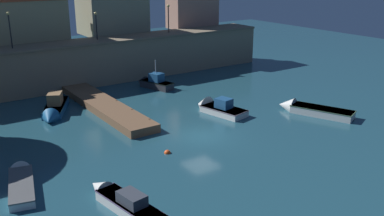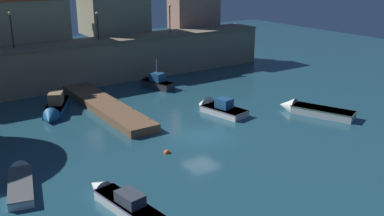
{
  "view_description": "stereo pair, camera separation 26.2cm",
  "coord_description": "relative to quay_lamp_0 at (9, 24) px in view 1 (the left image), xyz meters",
  "views": [
    {
      "loc": [
        -18.39,
        -25.28,
        12.58
      ],
      "look_at": [
        0.0,
        1.21,
        1.9
      ],
      "focal_mm": 41.1,
      "sensor_mm": 36.0,
      "label": 1
    },
    {
      "loc": [
        -18.18,
        -25.43,
        12.58
      ],
      "look_at": [
        0.0,
        1.21,
        1.9
      ],
      "focal_mm": 41.1,
      "sensor_mm": 36.0,
      "label": 2
    }
  ],
  "objects": [
    {
      "name": "moored_boat_0",
      "position": [
        12.45,
        -5.49,
        -6.45
      ],
      "size": [
        2.6,
        4.82,
        3.28
      ],
      "rotation": [
        0.0,
        0.0,
        1.87
      ],
      "color": "#333338",
      "rests_on": "ground"
    },
    {
      "name": "old_town_backdrop",
      "position": [
        5.19,
        4.23,
        0.35
      ],
      "size": [
        38.27,
        5.46,
        6.52
      ],
      "color": "tan",
      "rests_on": "ground"
    },
    {
      "name": "quay_lamp_2",
      "position": [
        17.88,
        -0.0,
        -0.13
      ],
      "size": [
        0.32,
        0.32,
        3.27
      ],
      "color": "black",
      "rests_on": "quay_wall"
    },
    {
      "name": "moored_boat_4",
      "position": [
        -4.74,
        -19.48,
        -6.72
      ],
      "size": [
        2.67,
        6.09,
        1.27
      ],
      "rotation": [
        0.0,
        0.0,
        1.33
      ],
      "color": "white",
      "rests_on": "ground"
    },
    {
      "name": "pier_dock",
      "position": [
        5.13,
        -9.56,
        -6.66
      ],
      "size": [
        2.58,
        15.16,
        0.7
      ],
      "color": "brown",
      "rests_on": "ground"
    },
    {
      "name": "quay_lamp_0",
      "position": [
        0.0,
        0.0,
        0.0
      ],
      "size": [
        0.32,
        0.32,
        3.49
      ],
      "color": "black",
      "rests_on": "quay_wall"
    },
    {
      "name": "moored_boat_6",
      "position": [
        19.52,
        -20.63,
        -6.64
      ],
      "size": [
        4.04,
        6.75,
        1.58
      ],
      "rotation": [
        0.0,
        0.0,
        1.96
      ],
      "color": "silver",
      "rests_on": "ground"
    },
    {
      "name": "mooring_buoy_0",
      "position": [
        4.77,
        -20.77,
        -7.0
      ],
      "size": [
        0.46,
        0.46,
        0.46
      ],
      "primitive_type": "sphere",
      "color": "#EA4C19",
      "rests_on": "ground"
    },
    {
      "name": "moored_boat_3",
      "position": [
        1.0,
        -8.1,
        -6.51
      ],
      "size": [
        4.33,
        6.4,
        2.11
      ],
      "rotation": [
        0.0,
        0.0,
        -2.05
      ],
      "color": "#195689",
      "rests_on": "ground"
    },
    {
      "name": "quay_lamp_1",
      "position": [
        8.8,
        0.0,
        -0.31
      ],
      "size": [
        0.32,
        0.32,
        2.97
      ],
      "color": "black",
      "rests_on": "quay_wall"
    },
    {
      "name": "quay_wall",
      "position": [
        8.59,
        -0.0,
        -4.65
      ],
      "size": [
        42.27,
        4.26,
        4.68
      ],
      "color": "gray",
      "rests_on": "ground"
    },
    {
      "name": "ground_plane",
      "position": [
        8.59,
        -19.48,
        -7.0
      ],
      "size": [
        104.97,
        104.97,
        0.0
      ],
      "primitive_type": "plane",
      "color": "#1E4756"
    },
    {
      "name": "moored_boat_1",
      "position": [
        -0.93,
        -25.86,
        -6.6
      ],
      "size": [
        2.37,
        7.51,
        1.51
      ],
      "rotation": [
        0.0,
        0.0,
        1.73
      ],
      "color": "silver",
      "rests_on": "ground"
    },
    {
      "name": "moored_boat_2",
      "position": [
        12.99,
        -15.64,
        -6.6
      ],
      "size": [
        2.85,
        5.36,
        2.04
      ],
      "rotation": [
        0.0,
        0.0,
        1.77
      ],
      "color": "silver",
      "rests_on": "ground"
    }
  ]
}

